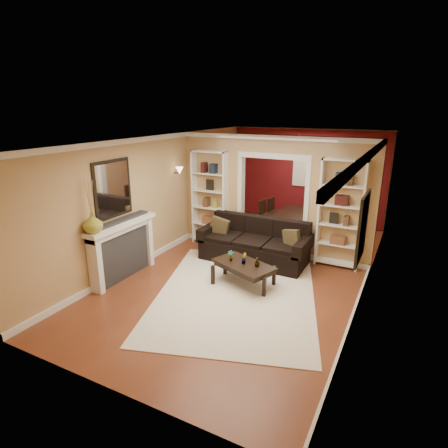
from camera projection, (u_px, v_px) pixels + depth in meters
The scene contains 30 objects.
floor at pixel (251, 269), 7.89m from camera, with size 8.00×8.00×0.00m, color brown.
ceiling at pixel (254, 139), 7.08m from camera, with size 8.00×8.00×0.00m, color white.
wall_back at pixel (306, 176), 10.88m from camera, with size 8.00×8.00×0.00m, color tan.
wall_front at pixel (108, 292), 4.10m from camera, with size 8.00×8.00×0.00m, color tan.
wall_left at pixel (161, 196), 8.47m from camera, with size 8.00×8.00×0.00m, color tan.
wall_right at pixel (371, 223), 6.50m from camera, with size 8.00×8.00×0.00m, color tan.
partition_wall at pixel (273, 196), 8.50m from camera, with size 4.50×0.15×2.70m, color tan.
red_back_panel at pixel (306, 177), 10.86m from camera, with size 4.44×0.04×2.64m, color maroon.
dining_window at pixel (306, 170), 10.76m from camera, with size 0.78×0.03×0.98m, color #8CA5CC.
area_rug at pixel (236, 292), 6.91m from camera, with size 2.80×3.91×0.01m, color white.
sofa at pixel (254, 241), 8.19m from camera, with size 2.39×1.03×0.93m, color black.
pillow_left at pixel (219, 227), 8.48m from camera, with size 0.42×0.12×0.42m, color brown.
pillow_right at pixel (292, 240), 7.75m from camera, with size 0.37×0.11×0.37m, color brown.
coffee_table at pixel (243, 274), 7.15m from camera, with size 1.17×0.64×0.44m, color black.
plant_left at pixel (231, 256), 7.17m from camera, with size 0.11×0.08×0.21m, color #336626.
plant_center at pixel (244, 258), 7.05m from camera, with size 0.12×0.09×0.21m, color #336626.
plant_right at pixel (257, 261), 6.94m from camera, with size 0.11×0.11×0.19m, color #336626.
bookshelf_left at pixel (210, 198), 9.10m from camera, with size 0.90×0.30×2.30m, color white.
bookshelf_right at pixel (341, 215), 7.74m from camera, with size 0.90×0.30×2.30m, color white.
fireplace at pixel (124, 250), 7.36m from camera, with size 0.32×1.70×1.16m, color white.
vase at pixel (93, 223), 6.54m from camera, with size 0.35×0.35×0.36m, color #9C9A32.
mirror at pixel (113, 189), 7.05m from camera, with size 0.03×0.95×1.10m, color silver.
wall_sconce at pixel (177, 172), 8.75m from camera, with size 0.18×0.18×0.22m, color #FFE0A5.
framed_art at pixel (362, 228), 5.61m from camera, with size 0.04×0.85×1.05m, color black.
dining_table at pixel (294, 223), 10.08m from camera, with size 0.90×1.61×0.57m, color black.
dining_chair_nw at pixel (271, 217), 10.01m from camera, with size 0.46×0.46×0.93m, color black.
dining_chair_ne at pixel (312, 222), 9.53m from camera, with size 0.46×0.46×0.93m, color black.
dining_chair_sw at pixel (279, 213), 10.53m from camera, with size 0.43×0.43×0.86m, color black.
dining_chair_se at pixel (317, 219), 10.06m from camera, with size 0.38×0.38×0.77m, color black.
chandelier at pixel (294, 158), 9.57m from camera, with size 0.50×0.50×0.30m, color #3F2E1C.
Camera 1 is at (2.82, -6.69, 3.29)m, focal length 30.00 mm.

